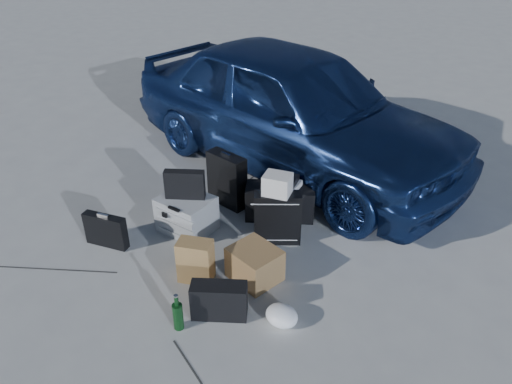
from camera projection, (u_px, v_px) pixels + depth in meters
ground at (192, 276)px, 4.57m from camera, size 60.00×60.00×0.00m
car at (293, 108)px, 6.09m from camera, size 4.83×3.33×1.53m
pelican_case at (187, 214)px, 5.11m from camera, size 0.60×0.52×0.38m
laptop_bag at (185, 185)px, 4.95m from camera, size 0.41×0.22×0.30m
briefcase at (106, 230)px, 4.89m from camera, size 0.44×0.12×0.34m
suitcase_left at (227, 180)px, 5.49m from camera, size 0.50×0.32×0.61m
suitcase_right at (278, 218)px, 4.89m from camera, size 0.49×0.33×0.55m
white_carton at (277, 184)px, 4.70m from camera, size 0.26×0.21×0.20m
duffel_bag at (280, 202)px, 5.33m from camera, size 0.78×0.53×0.36m
flat_box_white at (282, 184)px, 5.22m from camera, size 0.38×0.30×0.06m
flat_box_black at (283, 179)px, 5.19m from camera, size 0.30×0.21×0.06m
kraft_bag at (196, 261)px, 4.43m from camera, size 0.33×0.23×0.41m
cardboard_box at (255, 264)px, 4.47m from camera, size 0.53×0.51×0.31m
plastic_bag at (282, 316)px, 4.03m from camera, size 0.34×0.32×0.15m
messenger_bag at (219, 301)px, 4.06m from camera, size 0.49×0.31×0.32m
green_bottle at (178, 312)px, 3.94m from camera, size 0.10×0.10×0.33m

